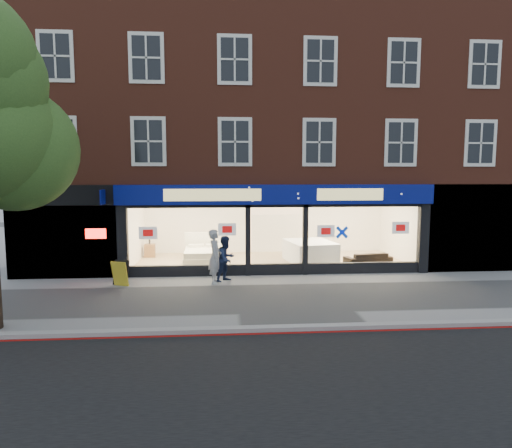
{
  "coord_description": "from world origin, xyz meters",
  "views": [
    {
      "loc": [
        -2.02,
        -13.26,
        3.71
      ],
      "look_at": [
        -0.8,
        2.5,
        1.94
      ],
      "focal_mm": 32.0,
      "sensor_mm": 36.0,
      "label": 1
    }
  ],
  "objects": [
    {
      "name": "building",
      "position": [
        -0.02,
        6.93,
        6.67
      ],
      "size": [
        19.0,
        8.26,
        10.3
      ],
      "color": "brown",
      "rests_on": "ground"
    },
    {
      "name": "sofa",
      "position": [
        3.7,
        3.9,
        0.36
      ],
      "size": [
        1.91,
        1.01,
        0.53
      ],
      "primitive_type": "imported",
      "rotation": [
        0.0,
        0.0,
        3.32
      ],
      "color": "black",
      "rests_on": "showroom_floor"
    },
    {
      "name": "mattress_stack",
      "position": [
        1.6,
        4.87,
        0.52
      ],
      "size": [
        2.05,
        2.41,
        0.85
      ],
      "rotation": [
        0.0,
        0.0,
        0.18
      ],
      "color": "white",
      "rests_on": "showroom_floor"
    },
    {
      "name": "ground",
      "position": [
        0.0,
        0.0,
        0.0
      ],
      "size": [
        120.0,
        120.0,
        0.0
      ],
      "primitive_type": "plane",
      "color": "gray",
      "rests_on": "ground"
    },
    {
      "name": "a_board",
      "position": [
        -5.34,
        1.79,
        0.42
      ],
      "size": [
        0.64,
        0.53,
        0.85
      ],
      "primitive_type": "cube",
      "rotation": [
        0.0,
        0.0,
        -0.38
      ],
      "color": "gold",
      "rests_on": "ground"
    },
    {
      "name": "bedside_table",
      "position": [
        -5.1,
        6.5,
        0.38
      ],
      "size": [
        0.48,
        0.48,
        0.55
      ],
      "primitive_type": "cube",
      "rotation": [
        0.0,
        0.0,
        0.07
      ],
      "color": "brown",
      "rests_on": "showroom_floor"
    },
    {
      "name": "showroom_floor",
      "position": [
        0.0,
        5.25,
        0.05
      ],
      "size": [
        11.0,
        4.5,
        0.1
      ],
      "primitive_type": "cube",
      "color": "tan",
      "rests_on": "ground"
    },
    {
      "name": "pedestrian_blue",
      "position": [
        -1.86,
        2.19,
        0.79
      ],
      "size": [
        0.95,
        0.97,
        1.57
      ],
      "primitive_type": "imported",
      "rotation": [
        0.0,
        0.0,
        0.85
      ],
      "color": "#192446",
      "rests_on": "ground"
    },
    {
      "name": "kerb_stone",
      "position": [
        0.0,
        -2.9,
        0.06
      ],
      "size": [
        60.0,
        0.25,
        0.12
      ],
      "primitive_type": "cube",
      "color": "gray",
      "rests_on": "ground"
    },
    {
      "name": "kerb_line",
      "position": [
        0.0,
        -3.1,
        0.01
      ],
      "size": [
        60.0,
        0.1,
        0.01
      ],
      "primitive_type": "cube",
      "color": "#8C0A07",
      "rests_on": "ground"
    },
    {
      "name": "pedestrian_grey",
      "position": [
        -2.23,
        1.96,
        0.91
      ],
      "size": [
        0.53,
        0.72,
        1.83
      ],
      "primitive_type": "imported",
      "rotation": [
        0.0,
        0.0,
        1.43
      ],
      "color": "#9D9FA4",
      "rests_on": "ground"
    },
    {
      "name": "display_bed",
      "position": [
        -2.7,
        5.0,
        0.42
      ],
      "size": [
        1.68,
        2.02,
        1.13
      ],
      "rotation": [
        0.0,
        0.0,
        0.01
      ],
      "color": "silver",
      "rests_on": "showroom_floor"
    }
  ]
}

